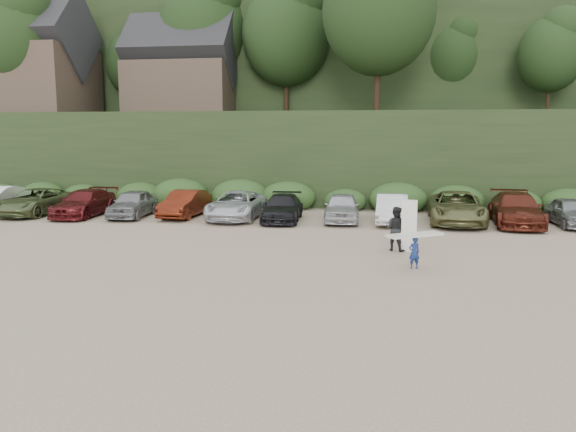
# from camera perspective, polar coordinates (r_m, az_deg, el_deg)

# --- Properties ---
(ground) EXTENTS (120.00, 120.00, 0.00)m
(ground) POSITION_cam_1_polar(r_m,az_deg,el_deg) (20.31, -0.36, -4.90)
(ground) COLOR tan
(ground) RESTS_ON ground
(hillside_backdrop) EXTENTS (90.00, 41.50, 28.00)m
(hillside_backdrop) POSITION_cam_1_polar(r_m,az_deg,el_deg) (55.90, 5.48, 15.21)
(hillside_backdrop) COLOR black
(hillside_backdrop) RESTS_ON ground
(parked_cars) EXTENTS (39.54, 6.30, 1.64)m
(parked_cars) POSITION_cam_1_polar(r_m,az_deg,el_deg) (30.43, -2.65, 1.07)
(parked_cars) COLOR #B4B3B9
(parked_cars) RESTS_ON ground
(child_surfer) EXTENTS (2.06, 1.57, 1.24)m
(child_surfer) POSITION_cam_1_polar(r_m,az_deg,el_deg) (19.98, 12.73, -2.88)
(child_surfer) COLOR navy
(child_surfer) RESTS_ON ground
(adult_surfer) EXTENTS (1.35, 0.98, 2.11)m
(adult_surfer) POSITION_cam_1_polar(r_m,az_deg,el_deg) (22.76, 11.01, -1.26)
(adult_surfer) COLOR black
(adult_surfer) RESTS_ON ground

